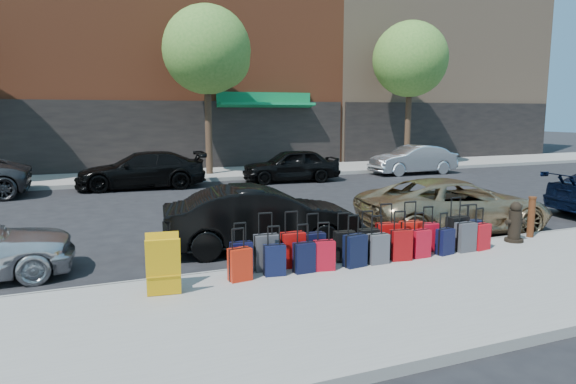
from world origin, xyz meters
name	(u,v)px	position (x,y,z in m)	size (l,w,h in m)	color
ground	(275,218)	(0.00, 0.00, 0.00)	(120.00, 120.00, 0.00)	black
sidewalk_near	(422,291)	(0.00, -6.50, 0.07)	(60.00, 4.00, 0.15)	gray
sidewalk_far	(196,174)	(0.00, 10.00, 0.07)	(60.00, 4.00, 0.15)	gray
curb_near	(357,258)	(0.00, -4.48, 0.07)	(60.00, 0.08, 0.15)	gray
curb_far	(207,180)	(0.00, 7.98, 0.07)	(60.00, 0.08, 0.15)	gray
building_right	(399,22)	(16.00, 17.99, 8.98)	(15.00, 12.12, 18.00)	#95775B
tree_center	(210,52)	(0.64, 9.50, 5.41)	(3.80, 3.80, 7.27)	black
tree_right	(412,61)	(11.14, 9.50, 5.41)	(3.80, 3.80, 7.27)	black
suitcase_front_0	(241,258)	(-2.44, -4.78, 0.43)	(0.37, 0.21, 0.88)	black
suitcase_front_1	(267,252)	(-1.98, -4.77, 0.47)	(0.44, 0.27, 1.01)	#37373C
suitcase_front_2	(293,250)	(-1.48, -4.76, 0.46)	(0.42, 0.24, 1.00)	#A30C0A
suitcase_front_3	(314,249)	(-1.07, -4.77, 0.44)	(0.39, 0.22, 0.93)	black
suitcase_front_4	(344,246)	(-0.47, -4.80, 0.43)	(0.39, 0.25, 0.90)	black
suitcase_front_5	(368,244)	(0.04, -4.81, 0.43)	(0.39, 0.23, 0.90)	black
suitcase_front_6	(387,239)	(0.49, -4.75, 0.46)	(0.43, 0.27, 1.00)	#9D0A0A
suitcase_front_7	(411,237)	(0.98, -4.84, 0.47)	(0.44, 0.27, 1.02)	#B5120B
suitcase_front_8	(429,237)	(1.43, -4.80, 0.43)	(0.38, 0.22, 0.89)	#B30B1D
suitcase_front_9	(457,232)	(2.08, -4.85, 0.47)	(0.45, 0.27, 1.03)	black
suitcase_front_10	(472,233)	(2.50, -4.81, 0.42)	(0.38, 0.25, 0.86)	black
suitcase_back_0	(240,264)	(-2.57, -5.12, 0.42)	(0.39, 0.25, 0.87)	#B11E0B
suitcase_back_1	(275,260)	(-1.95, -5.08, 0.41)	(0.38, 0.25, 0.84)	black
suitcase_back_2	(304,257)	(-1.42, -5.13, 0.41)	(0.35, 0.21, 0.84)	black
suitcase_back_3	(324,255)	(-1.05, -5.14, 0.41)	(0.38, 0.27, 0.84)	#9E0A1A
suitcase_back_4	(355,251)	(-0.45, -5.17, 0.44)	(0.42, 0.28, 0.93)	black
suitcase_back_5	(378,249)	(0.03, -5.16, 0.42)	(0.37, 0.21, 0.88)	#434348
suitcase_back_6	(401,245)	(0.53, -5.13, 0.44)	(0.42, 0.28, 0.92)	maroon
suitcase_back_7	(420,243)	(0.99, -5.12, 0.42)	(0.36, 0.22, 0.85)	#AC0B1C
suitcase_back_8	(445,241)	(1.55, -5.14, 0.40)	(0.37, 0.26, 0.81)	black
suitcase_back_9	(465,237)	(2.06, -5.11, 0.44)	(0.39, 0.23, 0.93)	#3B3B40
suitcase_back_10	(481,237)	(2.45, -5.12, 0.41)	(0.38, 0.26, 0.84)	#B30B15
fire_hydrant	(515,223)	(3.56, -4.89, 0.55)	(0.44, 0.39, 0.86)	black
bollard	(531,216)	(4.21, -4.72, 0.61)	(0.17, 0.17, 0.90)	#38190C
display_rack	(163,265)	(-3.81, -5.29, 0.60)	(0.57, 0.62, 0.90)	#D2980B
car_near_1	(262,218)	(-1.41, -2.95, 0.67)	(1.42, 4.07, 1.34)	black
car_near_2	(454,205)	(3.42, -3.16, 0.65)	(2.15, 4.65, 1.29)	#A08762
car_far_1	(141,170)	(-2.71, 7.07, 0.69)	(1.94, 4.77, 1.38)	black
car_far_2	(291,165)	(3.24, 6.66, 0.68)	(1.61, 4.01, 1.37)	black
car_far_3	(413,160)	(9.53, 6.95, 0.67)	(1.42, 4.08, 1.34)	#B8BBC0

